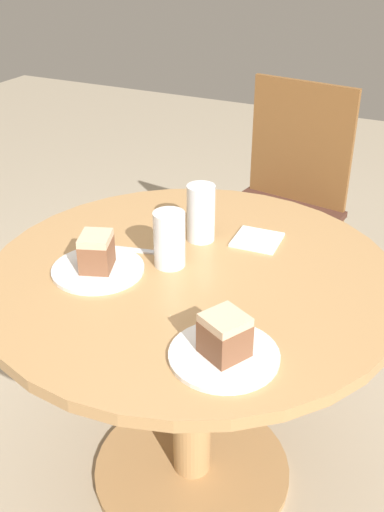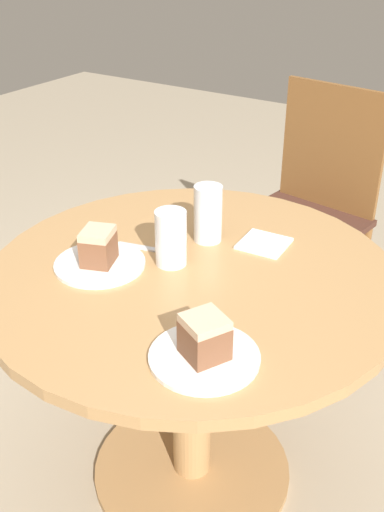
% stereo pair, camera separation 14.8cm
% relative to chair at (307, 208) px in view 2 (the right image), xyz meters
% --- Properties ---
extents(ground_plane, '(8.00, 8.00, 0.00)m').
position_rel_chair_xyz_m(ground_plane, '(0.08, -0.96, -0.50)').
color(ground_plane, tan).
extents(table, '(1.04, 1.04, 0.73)m').
position_rel_chair_xyz_m(table, '(0.08, -0.96, 0.02)').
color(table, tan).
rests_on(table, ground_plane).
extents(chair, '(0.52, 0.52, 0.96)m').
position_rel_chair_xyz_m(chair, '(0.00, 0.00, 0.00)').
color(chair, brown).
rests_on(chair, ground_plane).
extents(plate_near, '(0.23, 0.23, 0.01)m').
position_rel_chair_xyz_m(plate_near, '(-0.13, -1.07, 0.23)').
color(plate_near, white).
rests_on(plate_near, table).
extents(plate_far, '(0.23, 0.23, 0.01)m').
position_rel_chair_xyz_m(plate_far, '(0.28, -1.24, 0.23)').
color(plate_far, white).
rests_on(plate_far, table).
extents(cake_slice_near, '(0.10, 0.11, 0.09)m').
position_rel_chair_xyz_m(cake_slice_near, '(-0.13, -1.07, 0.28)').
color(cake_slice_near, brown).
rests_on(cake_slice_near, plate_near).
extents(cake_slice_far, '(0.11, 0.11, 0.09)m').
position_rel_chair_xyz_m(cake_slice_far, '(0.28, -1.24, 0.28)').
color(cake_slice_far, brown).
rests_on(cake_slice_far, plate_far).
extents(glass_lemonade, '(0.08, 0.08, 0.16)m').
position_rel_chair_xyz_m(glass_lemonade, '(0.02, -0.80, 0.29)').
color(glass_lemonade, silver).
rests_on(glass_lemonade, table).
extents(glass_water, '(0.08, 0.08, 0.15)m').
position_rel_chair_xyz_m(glass_water, '(0.01, -0.96, 0.29)').
color(glass_water, silver).
rests_on(glass_water, table).
extents(napkin_stack, '(0.13, 0.13, 0.01)m').
position_rel_chair_xyz_m(napkin_stack, '(0.17, -0.74, 0.23)').
color(napkin_stack, white).
rests_on(napkin_stack, table).
extents(fork, '(0.16, 0.05, 0.00)m').
position_rel_chair_xyz_m(fork, '(-0.09, -0.93, 0.23)').
color(fork, silver).
rests_on(fork, table).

